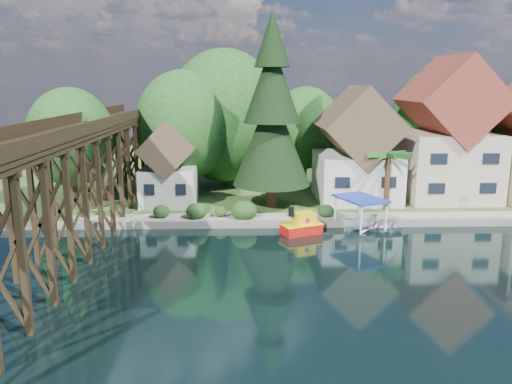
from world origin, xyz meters
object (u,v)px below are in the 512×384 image
(house_left, at_px, (357,152))
(boat_white_a, at_px, (379,225))
(house_center, at_px, (447,138))
(shed, at_px, (169,169))
(palm_tree, at_px, (389,156))
(boat_canopy, at_px, (360,216))
(tugboat, at_px, (302,225))
(trestle_bridge, at_px, (83,171))
(conifer, at_px, (272,116))

(house_left, xyz_separation_m, boat_white_a, (0.02, -8.94, -4.73))
(house_center, bearing_deg, boat_white_a, -133.56)
(shed, height_order, palm_tree, shed)
(house_center, bearing_deg, palm_tree, -146.48)
(house_center, xyz_separation_m, boat_white_a, (-8.98, -9.44, -6.01))
(boat_canopy, bearing_deg, tugboat, -170.07)
(boat_white_a, height_order, boat_canopy, boat_canopy)
(house_center, bearing_deg, boat_canopy, -138.37)
(boat_canopy, bearing_deg, house_left, 79.94)
(palm_tree, xyz_separation_m, tugboat, (-8.31, -5.55, -4.68))
(boat_white_a, bearing_deg, palm_tree, -5.00)
(trestle_bridge, xyz_separation_m, boat_white_a, (23.02, 1.88, -4.94))
(conifer, bearing_deg, boat_canopy, -41.18)
(boat_white_a, bearing_deg, house_left, 16.81)
(shed, height_order, conifer, conifer)
(house_center, distance_m, tugboat, 19.37)
(tugboat, distance_m, boat_white_a, 6.48)
(shed, bearing_deg, boat_white_a, -22.45)
(conifer, height_order, boat_white_a, conifer)
(house_center, distance_m, boat_canopy, 15.10)
(house_center, distance_m, palm_tree, 8.57)
(conifer, height_order, boat_canopy, conifer)
(conifer, xyz_separation_m, tugboat, (2.04, -6.85, -8.18))
(trestle_bridge, bearing_deg, tugboat, 3.73)
(trestle_bridge, bearing_deg, palm_tree, 14.91)
(shed, relative_size, conifer, 0.45)
(trestle_bridge, relative_size, boat_white_a, 11.12)
(conifer, bearing_deg, palm_tree, -7.15)
(tugboat, bearing_deg, palm_tree, 33.73)
(house_left, bearing_deg, shed, -175.23)
(house_left, bearing_deg, trestle_bridge, -154.79)
(house_left, xyz_separation_m, boat_canopy, (-1.58, -8.90, -3.98))
(shed, bearing_deg, palm_tree, -7.72)
(house_center, relative_size, tugboat, 3.87)
(shed, height_order, boat_white_a, shed)
(shed, bearing_deg, house_left, 4.77)
(house_left, distance_m, boat_white_a, 10.12)
(house_left, relative_size, house_center, 0.79)
(boat_white_a, bearing_deg, boat_canopy, 105.19)
(house_left, xyz_separation_m, conifer, (-8.44, -2.90, 3.73))
(trestle_bridge, distance_m, boat_canopy, 21.91)
(boat_white_a, bearing_deg, shed, 84.24)
(house_center, xyz_separation_m, palm_tree, (-7.09, -4.70, -1.04))
(tugboat, xyz_separation_m, boat_white_a, (6.42, 0.80, -0.28))
(shed, xyz_separation_m, conifer, (9.56, -1.40, 5.04))
(house_left, height_order, house_center, house_center)
(trestle_bridge, relative_size, house_center, 3.18)
(house_center, bearing_deg, house_left, -176.82)
(house_center, xyz_separation_m, conifer, (-17.44, -3.40, 2.45))
(shed, relative_size, tugboat, 2.18)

